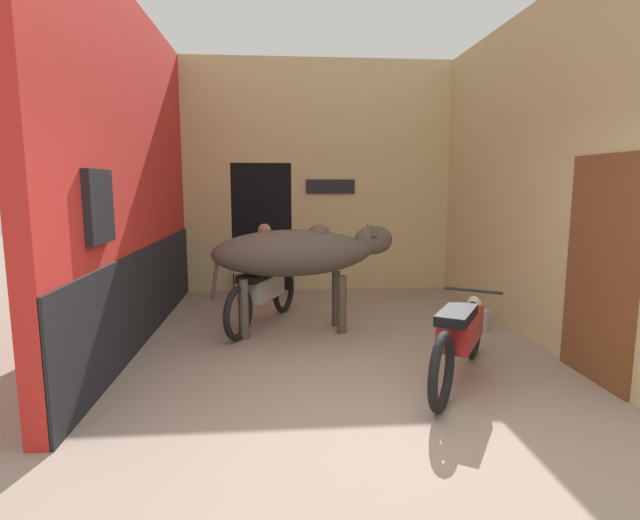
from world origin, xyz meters
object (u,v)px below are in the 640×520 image
(motorcycle_near, at_px, (460,335))
(bucket, at_px, (478,320))
(cow, at_px, (300,254))
(motorcycle_far, at_px, (263,292))
(shopkeeper_seated, at_px, (265,259))
(plastic_stool, at_px, (241,282))

(motorcycle_near, distance_m, bucket, 1.83)
(cow, bearing_deg, motorcycle_near, -50.13)
(motorcycle_far, relative_size, shopkeeper_seated, 1.59)
(motorcycle_near, relative_size, bucket, 6.99)
(motorcycle_near, xyz_separation_m, motorcycle_far, (-1.88, 2.04, -0.00))
(motorcycle_near, height_order, bucket, motorcycle_near)
(motorcycle_near, xyz_separation_m, bucket, (0.83, 1.60, -0.32))
(motorcycle_far, height_order, bucket, motorcycle_far)
(cow, bearing_deg, bucket, -2.57)
(motorcycle_near, relative_size, motorcycle_far, 0.95)
(shopkeeper_seated, xyz_separation_m, plastic_stool, (-0.40, 0.17, -0.40))
(cow, bearing_deg, motorcycle_far, 143.44)
(shopkeeper_seated, xyz_separation_m, bucket, (2.74, -2.05, -0.50))
(cow, height_order, shopkeeper_seated, cow)
(cow, relative_size, plastic_stool, 5.32)
(motorcycle_far, xyz_separation_m, plastic_stool, (-0.42, 1.77, -0.21))
(bucket, bearing_deg, shopkeeper_seated, 143.15)
(cow, height_order, motorcycle_near, cow)
(motorcycle_far, bearing_deg, motorcycle_near, -47.33)
(motorcycle_far, xyz_separation_m, shopkeeper_seated, (-0.02, 1.60, 0.19))
(shopkeeper_seated, bearing_deg, plastic_stool, 157.00)
(motorcycle_far, bearing_deg, bucket, -9.33)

